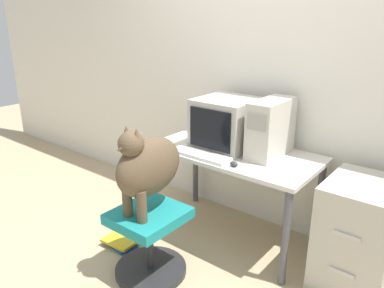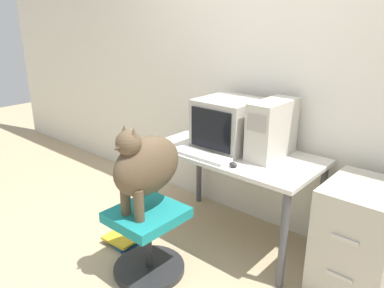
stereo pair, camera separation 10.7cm
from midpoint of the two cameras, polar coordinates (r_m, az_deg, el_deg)
name	(u,v)px [view 1 (the left image)]	position (r m, az deg, el deg)	size (l,w,h in m)	color
ground_plane	(206,253)	(2.94, 1.06, -16.33)	(12.00, 12.00, 0.00)	tan
wall_back	(264,69)	(3.04, 9.90, 11.20)	(8.00, 0.05, 2.60)	silver
desk	(233,163)	(2.88, 5.23, -2.83)	(1.28, 0.67, 0.72)	silver
crt_monitor	(227,123)	(2.89, 4.28, 3.22)	(0.43, 0.46, 0.38)	#B7B2A8
pc_tower	(271,128)	(2.74, 10.84, 2.39)	(0.19, 0.44, 0.41)	beige
keyboard	(200,155)	(2.72, 0.15, -1.66)	(0.47, 0.14, 0.03)	silver
computer_mouse	(234,164)	(2.55, 5.20, -3.07)	(0.06, 0.04, 0.04)	#333333
office_chair	(150,239)	(2.64, -7.67, -14.17)	(0.49, 0.49, 0.48)	#262628
dog	(147,166)	(2.39, -8.12, -3.34)	(0.24, 0.52, 0.60)	brown
filing_cabinet	(358,235)	(2.68, 22.89, -12.62)	(0.44, 0.55, 0.72)	#B7B2A3
book_stack_floor	(121,242)	(3.07, -11.82, -14.37)	(0.27, 0.20, 0.06)	#1E4C9E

